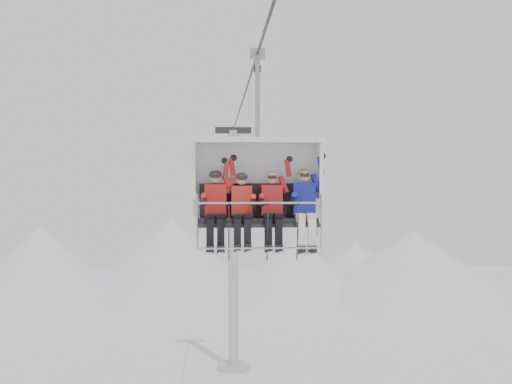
{
  "coord_description": "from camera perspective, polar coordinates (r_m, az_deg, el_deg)",
  "views": [
    {
      "loc": [
        -0.77,
        -13.48,
        10.87
      ],
      "look_at": [
        0.0,
        0.0,
        10.5
      ],
      "focal_mm": 45.0,
      "sensor_mm": 36.0,
      "label": 1
    }
  ],
  "objects": [
    {
      "name": "ridgeline",
      "position": [
        56.11,
        -4.1,
        -6.65
      ],
      "size": [
        72.0,
        21.0,
        7.0
      ],
      "color": "white",
      "rests_on": "ground"
    },
    {
      "name": "lift_tower_right",
      "position": [
        35.85,
        -2.02,
        -6.58
      ],
      "size": [
        2.0,
        1.8,
        13.48
      ],
      "color": "#B5B8BD",
      "rests_on": "ground"
    },
    {
      "name": "haul_cable",
      "position": [
        13.71,
        0.0,
        11.78
      ],
      "size": [
        0.06,
        50.0,
        0.06
      ],
      "primitive_type": "cylinder",
      "rotation": [
        1.57,
        0.0,
        0.0
      ],
      "color": "#2D2D32",
      "rests_on": "lift_tower_left"
    },
    {
      "name": "chairlift_carrier",
      "position": [
        13.13,
        0.09,
        0.95
      ],
      "size": [
        2.63,
        1.17,
        3.98
      ],
      "color": "black",
      "rests_on": "haul_cable"
    },
    {
      "name": "skier_far_left",
      "position": [
        12.81,
        -3.62,
        -1.26
      ],
      "size": [
        0.44,
        1.69,
        1.72
      ],
      "color": "red",
      "rests_on": "chairlift_carrier"
    },
    {
      "name": "skier_center_left",
      "position": [
        12.82,
        -1.27,
        -1.35
      ],
      "size": [
        0.42,
        1.69,
        1.65
      ],
      "color": "red",
      "rests_on": "chairlift_carrier"
    },
    {
      "name": "skier_center_right",
      "position": [
        12.85,
        1.44,
        -1.29
      ],
      "size": [
        0.43,
        1.69,
        1.69
      ],
      "color": "#B21E22",
      "rests_on": "chairlift_carrier"
    },
    {
      "name": "skier_far_right",
      "position": [
        12.93,
        4.32,
        -1.18
      ],
      "size": [
        0.45,
        1.69,
        1.76
      ],
      "color": "navy",
      "rests_on": "chairlift_carrier"
    }
  ]
}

